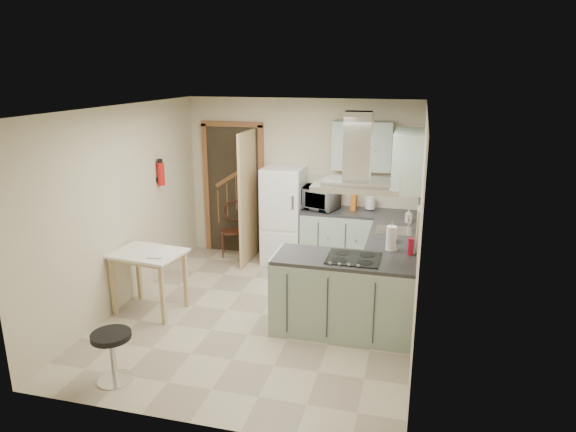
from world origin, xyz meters
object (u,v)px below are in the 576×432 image
(drop_leaf_table, at_px, (150,282))
(bentwood_chair, at_px, (232,231))
(microwave, at_px, (318,198))
(extractor_hood, at_px, (356,186))
(peninsula, at_px, (343,295))
(fridge, at_px, (284,216))
(stool, at_px, (113,357))

(drop_leaf_table, bearing_deg, bentwood_chair, 89.22)
(microwave, bearing_deg, extractor_hood, -49.08)
(drop_leaf_table, distance_m, bentwood_chair, 2.16)
(drop_leaf_table, bearing_deg, peninsula, 8.33)
(fridge, bearing_deg, extractor_hood, -56.21)
(peninsula, distance_m, drop_leaf_table, 2.39)
(extractor_hood, height_order, bentwood_chair, extractor_hood)
(peninsula, xyz_separation_m, extractor_hood, (0.10, 0.00, 1.27))
(fridge, xyz_separation_m, microwave, (0.53, -0.00, 0.31))
(bentwood_chair, height_order, stool, bentwood_chair)
(peninsula, bearing_deg, microwave, 109.35)
(extractor_hood, xyz_separation_m, bentwood_chair, (-2.21, 2.07, -1.32))
(drop_leaf_table, bearing_deg, fridge, 66.99)
(drop_leaf_table, distance_m, stool, 1.50)
(extractor_hood, distance_m, stool, 2.97)
(bentwood_chair, bearing_deg, fridge, -22.90)
(peninsula, distance_m, bentwood_chair, 2.96)
(stool, bearing_deg, peninsula, 37.25)
(bentwood_chair, bearing_deg, drop_leaf_table, -114.66)
(fridge, relative_size, drop_leaf_table, 1.81)
(drop_leaf_table, xyz_separation_m, stool, (0.40, -1.44, -0.13))
(fridge, distance_m, drop_leaf_table, 2.39)
(fridge, relative_size, extractor_hood, 1.67)
(extractor_hood, bearing_deg, stool, -144.09)
(bentwood_chair, bearing_deg, stool, -105.37)
(fridge, xyz_separation_m, bentwood_chair, (-0.89, 0.09, -0.35))
(extractor_hood, bearing_deg, peninsula, 180.00)
(drop_leaf_table, height_order, stool, drop_leaf_table)
(drop_leaf_table, height_order, bentwood_chair, bentwood_chair)
(extractor_hood, bearing_deg, fridge, 123.79)
(extractor_hood, height_order, stool, extractor_hood)
(fridge, height_order, microwave, fridge)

